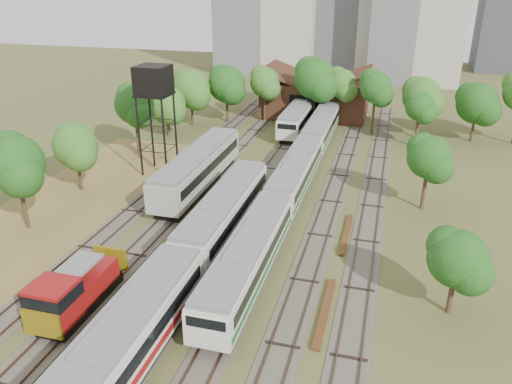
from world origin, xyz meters
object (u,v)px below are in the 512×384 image
(railcar_red_set, at_px, (184,266))
(railcar_green_set, at_px, (296,174))
(water_tower, at_px, (154,83))
(shunter_locomotive, at_px, (72,294))

(railcar_red_set, distance_m, railcar_green_set, 20.15)
(railcar_red_set, relative_size, railcar_green_set, 0.66)
(railcar_green_set, height_order, water_tower, water_tower)
(railcar_red_set, distance_m, water_tower, 25.42)
(railcar_green_set, xyz_separation_m, shunter_locomotive, (-10.00, -24.33, -0.23))
(shunter_locomotive, height_order, water_tower, water_tower)
(railcar_red_set, height_order, railcar_green_set, railcar_red_set)
(railcar_red_set, height_order, shunter_locomotive, railcar_red_set)
(shunter_locomotive, distance_m, water_tower, 27.51)
(railcar_green_set, xyz_separation_m, water_tower, (-15.94, 1.17, 8.24))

